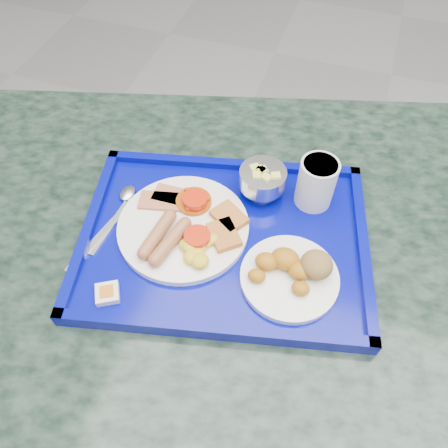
% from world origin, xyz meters
% --- Properties ---
extents(table, '(1.46, 1.16, 0.80)m').
position_xyz_m(table, '(-0.36, 0.12, 0.59)').
color(table, slate).
rests_on(table, floor).
extents(tray, '(0.57, 0.47, 0.03)m').
position_xyz_m(tray, '(-0.35, 0.12, 0.81)').
color(tray, '#020788').
rests_on(tray, table).
extents(main_plate, '(0.23, 0.23, 0.04)m').
position_xyz_m(main_plate, '(-0.42, 0.12, 0.82)').
color(main_plate, white).
rests_on(main_plate, tray).
extents(bread_plate, '(0.16, 0.16, 0.05)m').
position_xyz_m(bread_plate, '(-0.22, 0.08, 0.83)').
color(bread_plate, white).
rests_on(bread_plate, tray).
extents(fruit_bowl, '(0.09, 0.09, 0.06)m').
position_xyz_m(fruit_bowl, '(-0.32, 0.25, 0.85)').
color(fruit_bowl, silver).
rests_on(fruit_bowl, tray).
extents(juice_cup, '(0.07, 0.07, 0.10)m').
position_xyz_m(juice_cup, '(-0.22, 0.26, 0.86)').
color(juice_cup, silver).
rests_on(juice_cup, tray).
extents(spoon, '(0.03, 0.17, 0.01)m').
position_xyz_m(spoon, '(-0.56, 0.14, 0.82)').
color(spoon, silver).
rests_on(spoon, tray).
extents(knife, '(0.05, 0.19, 0.00)m').
position_xyz_m(knife, '(-0.56, 0.07, 0.81)').
color(knife, silver).
rests_on(knife, tray).
extents(jam_packet, '(0.05, 0.05, 0.01)m').
position_xyz_m(jam_packet, '(-0.49, -0.04, 0.82)').
color(jam_packet, white).
rests_on(jam_packet, tray).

